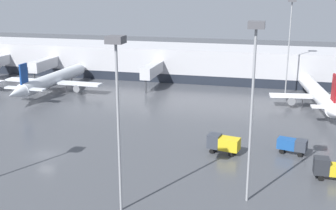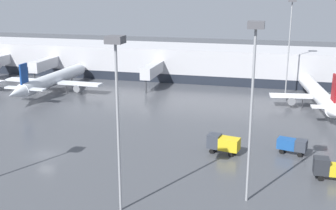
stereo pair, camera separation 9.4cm
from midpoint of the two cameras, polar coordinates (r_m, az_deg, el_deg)
The scene contains 10 objects.
ground_plane at distance 67.89m, azimuth -16.25°, elevation -6.51°, with size 320.00×320.00×0.00m, color #424449.
terminal_building at distance 122.01m, azimuth -1.81°, elevation 6.00°, with size 160.00×31.17×9.00m.
parked_jet_0 at distance 94.76m, azimuth 19.70°, elevation 1.40°, with size 20.22×34.41×9.59m.
parked_jet_2 at distance 107.23m, azimuth -15.31°, elevation 3.32°, with size 25.44×34.80×8.99m.
service_truck_0 at distance 65.93m, azimuth 7.52°, elevation -5.12°, with size 5.21×3.00×2.84m.
service_truck_1 at distance 67.95m, azimuth 16.50°, elevation -5.16°, with size 4.68×2.78×2.46m.
service_truck_2 at distance 60.85m, azimuth 21.32°, elevation -7.99°, with size 5.21×2.10×2.97m.
apron_light_mast_0 at distance 102.45m, azimuth 16.33°, elevation 10.77°, with size 1.80×1.80×22.53m.
apron_light_mast_2 at distance 47.64m, azimuth 11.61°, elevation 5.23°, with size 1.80×1.80×21.37m.
apron_light_mast_3 at distance 44.96m, azimuth -6.94°, elevation 3.69°, with size 1.80×1.80×20.06m.
Camera 2 is at (33.28, -53.72, 24.83)m, focal length 45.00 mm.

